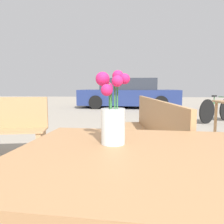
# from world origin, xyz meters

# --- Properties ---
(table_front) EXTENTS (1.03, 0.96, 0.72)m
(table_front) POSITION_xyz_m (0.00, 0.00, 0.64)
(table_front) COLOR #9E7047
(table_front) RESTS_ON ground_plane
(flower_vase) EXTENTS (0.16, 0.16, 0.34)m
(flower_vase) POSITION_xyz_m (-0.10, 0.12, 0.85)
(flower_vase) COLOR silver
(flower_vase) RESTS_ON table_front
(bench_middle) EXTENTS (0.62, 2.02, 0.85)m
(bench_middle) POSITION_xyz_m (0.14, 1.45, 0.48)
(bench_middle) COLOR tan
(bench_middle) RESTS_ON ground_plane
(bicycle) EXTENTS (1.25, 1.04, 0.75)m
(bicycle) POSITION_xyz_m (2.29, 5.44, 0.34)
(bicycle) COLOR black
(bicycle) RESTS_ON ground_plane
(parked_car) EXTENTS (4.57, 2.06, 1.35)m
(parked_car) POSITION_xyz_m (-0.27, 9.43, 0.64)
(parked_car) COLOR navy
(parked_car) RESTS_ON ground_plane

